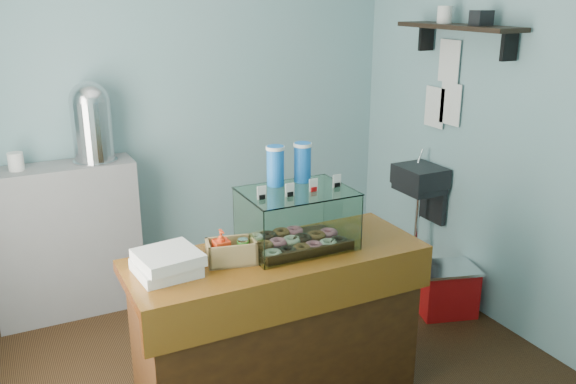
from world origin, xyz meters
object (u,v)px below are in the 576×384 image
coffee_urn (91,120)px  red_cooler (446,289)px  counter (278,327)px  display_case (294,216)px

coffee_urn → red_cooler: (2.16, -1.24, -1.21)m
red_cooler → counter: bearing=-150.7°
counter → red_cooler: size_ratio=3.34×
counter → red_cooler: bearing=12.7°
counter → coffee_urn: size_ratio=2.89×
display_case → coffee_urn: bearing=118.1°
display_case → red_cooler: 1.65m
display_case → coffee_urn: coffee_urn is taller
coffee_urn → red_cooler: 2.77m
counter → red_cooler: 1.57m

